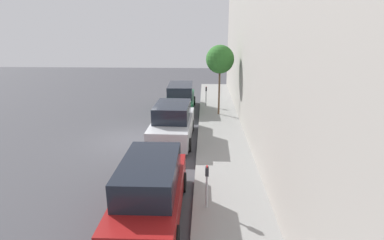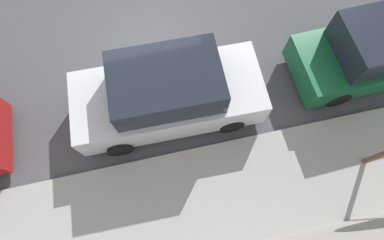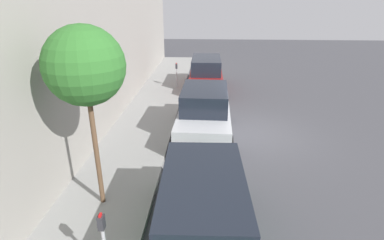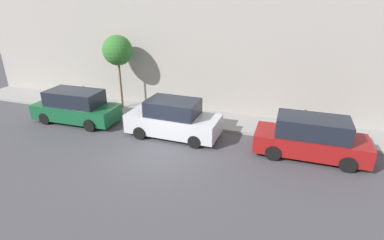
# 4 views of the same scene
# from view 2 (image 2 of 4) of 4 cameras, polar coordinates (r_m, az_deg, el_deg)

# --- Properties ---
(ground_plane) EXTENTS (60.00, 60.00, 0.00)m
(ground_plane) POSITION_cam_2_polar(r_m,az_deg,el_deg) (9.53, -7.69, 13.90)
(ground_plane) COLOR #424247
(sidewalk) EXTENTS (2.57, 32.00, 0.15)m
(sidewalk) POSITION_cam_2_polar(r_m,az_deg,el_deg) (7.76, -1.51, -15.43)
(sidewalk) COLOR gray
(sidewalk) RESTS_ON ground_plane
(parked_suv_second) EXTENTS (2.08, 4.84, 1.98)m
(parked_suv_second) POSITION_cam_2_polar(r_m,az_deg,el_deg) (7.62, -4.59, 4.86)
(parked_suv_second) COLOR #B7BABF
(parked_suv_second) RESTS_ON ground_plane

